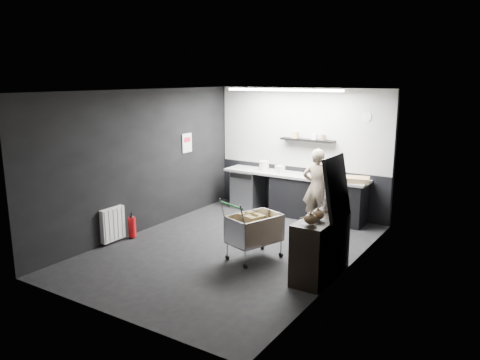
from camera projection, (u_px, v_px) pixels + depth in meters
The scene contains 22 objects.
floor at pixel (231, 249), 8.12m from camera, with size 5.50×5.50×0.00m, color black.
ceiling at pixel (231, 91), 7.54m from camera, with size 5.50×5.50×0.00m, color silver.
wall_back at pixel (301, 151), 10.10m from camera, with size 5.50×5.50×0.00m, color black.
wall_front at pixel (104, 211), 5.57m from camera, with size 5.50×5.50×0.00m, color black.
wall_left at pixel (143, 161), 8.88m from camera, with size 5.50×5.50×0.00m, color black.
wall_right at pixel (346, 187), 6.79m from camera, with size 5.50×5.50×0.00m, color black.
kitchen_wall_panel at pixel (301, 128), 9.98m from camera, with size 3.95×0.02×1.70m, color #AFB0AB.
dado_panel at pixel (300, 189), 10.27m from camera, with size 3.95×0.02×1.00m, color black.
floating_shelf at pixel (308, 140), 9.83m from camera, with size 1.20×0.22×0.04m, color black.
wall_clock at pixel (367, 117), 9.17m from camera, with size 0.20×0.20×0.03m, color silver.
poster at pixel (187, 143), 9.90m from camera, with size 0.02×0.30×0.40m, color white.
poster_red_band at pixel (187, 140), 9.88m from camera, with size 0.01×0.22×0.10m, color red.
radiator at pixel (113, 224), 8.32m from camera, with size 0.10×0.50×0.60m, color silver.
ceiling_strip at pixel (283, 90), 9.07m from camera, with size 2.40×0.20×0.04m, color white.
prep_counter at pixel (299, 195), 9.95m from camera, with size 3.20×0.61×0.90m.
person at pixel (317, 188), 9.20m from camera, with size 0.57×0.37×1.57m, color #BEB197.
shopping_cart at pixel (254, 231), 7.57m from camera, with size 0.81×1.08×1.00m.
sideboard at pixel (323, 239), 6.90m from camera, with size 0.52×1.22×1.83m.
fire_extinguisher at pixel (132, 226), 8.62m from camera, with size 0.14×0.14×0.46m.
cardboard_box at pixel (356, 180), 9.15m from camera, with size 0.50×0.38×0.10m, color #A68558.
pink_tub at pixel (264, 166), 10.29m from camera, with size 0.21×0.21×0.21m, color silver.
white_container at pixel (280, 169), 10.03m from camera, with size 0.18×0.14×0.16m, color silver.
Camera 1 is at (4.25, -6.40, 2.91)m, focal length 35.00 mm.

